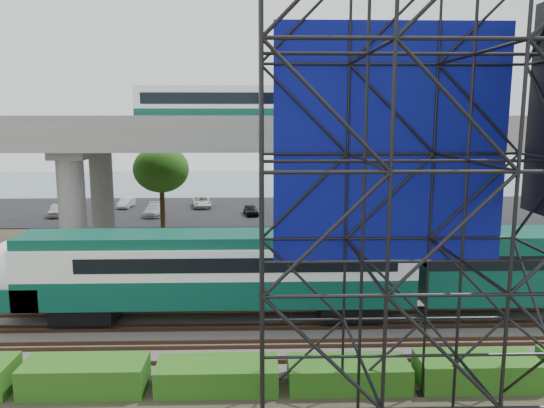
{
  "coord_description": "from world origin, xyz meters",
  "views": [
    {
      "loc": [
        2.55,
        -23.17,
        10.3
      ],
      "look_at": [
        3.36,
        6.0,
        5.42
      ],
      "focal_mm": 35.0,
      "sensor_mm": 36.0,
      "label": 1
    }
  ],
  "objects": [
    {
      "name": "ground",
      "position": [
        0.0,
        0.0,
        0.0
      ],
      "size": [
        140.0,
        140.0,
        0.0
      ],
      "primitive_type": "plane",
      "color": "#474233",
      "rests_on": "ground"
    },
    {
      "name": "ballast_bed",
      "position": [
        0.0,
        2.0,
        0.1
      ],
      "size": [
        90.0,
        12.0,
        0.2
      ],
      "primitive_type": "cube",
      "color": "slate",
      "rests_on": "ground"
    },
    {
      "name": "service_road",
      "position": [
        0.0,
        10.5,
        0.04
      ],
      "size": [
        90.0,
        5.0,
        0.08
      ],
      "primitive_type": "cube",
      "color": "black",
      "rests_on": "ground"
    },
    {
      "name": "parking_lot",
      "position": [
        0.0,
        34.0,
        0.04
      ],
      "size": [
        90.0,
        18.0,
        0.08
      ],
      "primitive_type": "cube",
      "color": "black",
      "rests_on": "ground"
    },
    {
      "name": "harbor_water",
      "position": [
        0.0,
        56.0,
        0.01
      ],
      "size": [
        140.0,
        40.0,
        0.03
      ],
      "primitive_type": "cube",
      "color": "slate",
      "rests_on": "ground"
    },
    {
      "name": "rail_tracks",
      "position": [
        0.0,
        2.0,
        0.28
      ],
      "size": [
        90.0,
        9.52,
        0.16
      ],
      "color": "#472D1E",
      "rests_on": "ballast_bed"
    },
    {
      "name": "commuter_train",
      "position": [
        2.7,
        2.0,
        2.88
      ],
      "size": [
        29.3,
        3.06,
        4.3
      ],
      "color": "black",
      "rests_on": "rail_tracks"
    },
    {
      "name": "overpass",
      "position": [
        -0.01,
        16.0,
        8.21
      ],
      "size": [
        80.0,
        12.0,
        12.4
      ],
      "color": "#9E9B93",
      "rests_on": "ground"
    },
    {
      "name": "scaffold_tower",
      "position": [
        7.17,
        -7.98,
        7.47
      ],
      "size": [
        9.36,
        6.36,
        15.0
      ],
      "color": "black",
      "rests_on": "ground"
    },
    {
      "name": "hedge_strip",
      "position": [
        1.01,
        -4.3,
        0.56
      ],
      "size": [
        34.6,
        1.8,
        1.2
      ],
      "color": "#204F12",
      "rests_on": "ground"
    },
    {
      "name": "trees",
      "position": [
        -4.67,
        16.17,
        5.57
      ],
      "size": [
        40.94,
        16.94,
        7.69
      ],
      "color": "#382314",
      "rests_on": "ground"
    },
    {
      "name": "suv",
      "position": [
        -13.13,
        10.77,
        0.7
      ],
      "size": [
        4.91,
        3.58,
        1.24
      ],
      "primitive_type": "imported",
      "rotation": [
        0.0,
        0.0,
        1.95
      ],
      "color": "black",
      "rests_on": "service_road"
    },
    {
      "name": "parked_cars",
      "position": [
        1.15,
        33.67,
        0.69
      ],
      "size": [
        36.43,
        9.71,
        1.32
      ],
      "color": "#BABABA",
      "rests_on": "parking_lot"
    }
  ]
}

